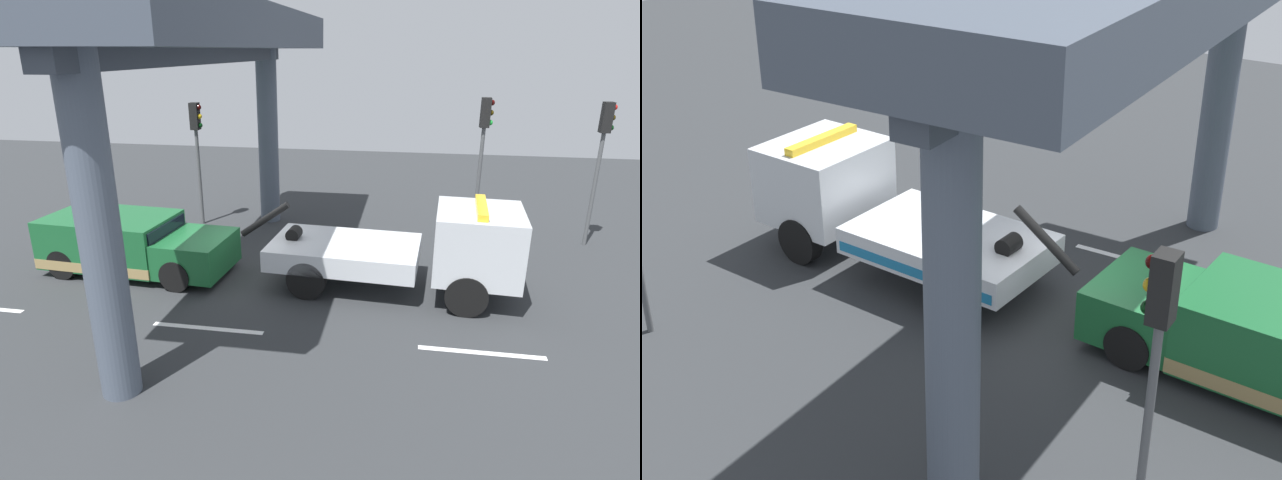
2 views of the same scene
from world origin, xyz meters
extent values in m
cube|color=#2D3033|center=(0.00, 0.00, -0.05)|extent=(60.00, 40.00, 0.10)
cube|color=silver|center=(0.00, -2.84, 0.00)|extent=(2.60, 0.16, 0.01)
cube|color=silver|center=(6.00, -2.84, 0.00)|extent=(2.60, 0.16, 0.01)
cube|color=silver|center=(2.74, 0.08, 0.93)|extent=(3.99, 2.65, 0.55)
cube|color=silver|center=(6.06, -0.15, 1.48)|extent=(2.20, 2.44, 1.65)
cube|color=black|center=(6.67, -0.19, 1.84)|extent=(0.21, 2.21, 0.66)
cube|color=#196B9E|center=(2.82, 1.28, 0.84)|extent=(3.64, 0.27, 0.20)
cylinder|color=black|center=(0.55, 0.23, 1.66)|extent=(1.42, 0.28, 1.07)
cylinder|color=black|center=(1.35, 0.17, 1.32)|extent=(0.39, 0.47, 0.36)
cube|color=yellow|center=(6.06, -0.15, 2.38)|extent=(0.37, 1.93, 0.16)
cylinder|color=black|center=(5.93, 0.90, 0.50)|extent=(1.02, 0.39, 1.00)
cylinder|color=black|center=(5.79, -1.17, 0.50)|extent=(1.02, 0.39, 1.00)
cylinder|color=black|center=(2.04, 1.17, 0.50)|extent=(1.02, 0.39, 1.00)
cylinder|color=black|center=(1.90, -0.91, 0.50)|extent=(1.02, 0.39, 1.00)
cube|color=#195B2D|center=(-3.90, 0.04, 0.91)|extent=(3.60, 2.43, 1.35)
cube|color=#195B2D|center=(-1.31, -0.13, 0.71)|extent=(1.87, 2.22, 0.95)
cube|color=black|center=(-2.16, -0.07, 1.20)|extent=(0.19, 1.94, 0.59)
cube|color=#9E8451|center=(-3.90, 0.04, 0.41)|extent=(3.62, 2.45, 0.28)
cylinder|color=black|center=(-1.40, 0.84, 0.42)|extent=(0.86, 0.34, 0.84)
cylinder|color=black|center=(-1.53, -1.08, 0.42)|extent=(0.86, 0.34, 0.84)
cylinder|color=black|center=(-4.78, 1.07, 0.42)|extent=(0.86, 0.34, 0.84)
cylinder|color=black|center=(-4.91, -0.85, 0.42)|extent=(0.86, 0.34, 0.84)
cylinder|color=#4C5666|center=(-0.69, 5.32, 2.99)|extent=(0.71, 0.71, 5.99)
cylinder|color=#4C5666|center=(-0.69, -5.32, 2.99)|extent=(0.71, 0.71, 5.99)
cube|color=#414956|center=(-0.69, 0.00, 6.46)|extent=(3.60, 12.63, 0.96)
cube|color=#353C47|center=(-0.69, 0.00, 5.81)|extent=(0.50, 12.23, 0.36)
cylinder|color=#515456|center=(-3.00, 4.45, 1.69)|extent=(0.12, 0.12, 3.37)
cube|color=black|center=(-3.00, 4.45, 3.82)|extent=(0.28, 0.32, 0.90)
sphere|color=#360605|center=(-2.84, 4.45, 4.12)|extent=(0.18, 0.18, 0.18)
sphere|color=gold|center=(-2.84, 4.45, 3.82)|extent=(0.18, 0.18, 0.18)
sphere|color=black|center=(-2.84, 4.45, 3.52)|extent=(0.18, 0.18, 0.18)
cylinder|color=#515456|center=(6.50, 4.45, 1.84)|extent=(0.12, 0.12, 3.67)
cube|color=black|center=(6.50, 4.45, 4.12)|extent=(0.28, 0.32, 0.90)
sphere|color=#360605|center=(6.66, 4.45, 4.42)|extent=(0.18, 0.18, 0.18)
sphere|color=#3A2D06|center=(6.66, 4.45, 4.12)|extent=(0.18, 0.18, 0.18)
sphere|color=green|center=(6.66, 4.45, 3.82)|extent=(0.18, 0.18, 0.18)
cylinder|color=#515456|center=(10.00, 4.45, 1.80)|extent=(0.12, 0.12, 3.60)
cube|color=black|center=(10.00, 4.45, 4.05)|extent=(0.28, 0.32, 0.90)
sphere|color=red|center=(10.16, 4.45, 4.35)|extent=(0.18, 0.18, 0.18)
sphere|color=#3A2D06|center=(10.16, 4.45, 4.05)|extent=(0.18, 0.18, 0.18)
sphere|color=black|center=(10.16, 4.45, 3.75)|extent=(0.18, 0.18, 0.18)
camera|label=1|loc=(4.32, -12.83, 5.95)|focal=29.67mm
camera|label=2|loc=(-5.64, 12.99, 8.84)|focal=49.29mm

